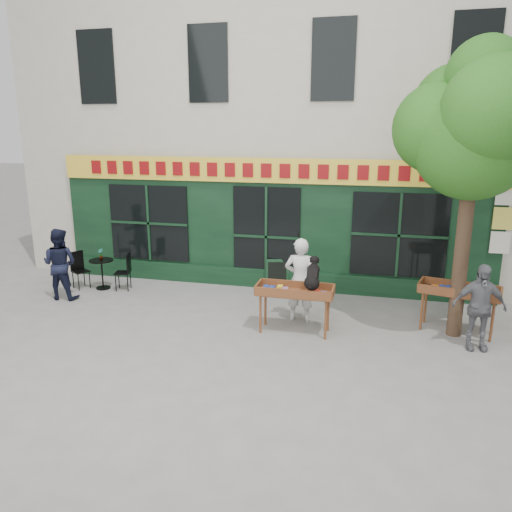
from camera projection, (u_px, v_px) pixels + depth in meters
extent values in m
plane|color=slate|center=(242.00, 320.00, 10.69)|extent=(80.00, 80.00, 0.00)
cube|color=beige|center=(294.00, 94.00, 15.08)|extent=(14.00, 7.00, 10.00)
cube|color=black|center=(267.00, 226.00, 12.57)|extent=(11.00, 0.16, 3.20)
cube|color=yellow|center=(267.00, 170.00, 12.10)|extent=(11.00, 0.06, 0.60)
cube|color=maroon|center=(266.00, 171.00, 12.06)|extent=(9.60, 0.03, 0.34)
cube|color=black|center=(266.00, 278.00, 12.81)|extent=(11.00, 0.10, 0.50)
cube|color=black|center=(266.00, 237.00, 12.54)|extent=(1.70, 0.05, 2.50)
cube|color=black|center=(149.00, 223.00, 13.23)|extent=(2.20, 0.05, 2.00)
cube|color=black|center=(399.00, 235.00, 11.74)|extent=(2.20, 0.05, 2.00)
cube|color=silver|center=(500.00, 243.00, 11.21)|extent=(0.42, 0.02, 0.50)
cube|color=#E5D14C|center=(503.00, 219.00, 11.08)|extent=(0.42, 0.02, 0.50)
cube|color=silver|center=(506.00, 194.00, 10.94)|extent=(0.42, 0.02, 0.50)
cylinder|color=#382619|center=(462.00, 247.00, 9.52)|extent=(0.28, 0.28, 3.60)
sphere|color=#1D5814|center=(474.00, 140.00, 9.02)|extent=(2.20, 2.20, 2.20)
sphere|color=#1D5814|center=(439.00, 128.00, 9.29)|extent=(1.70, 1.70, 1.70)
sphere|color=#1D5814|center=(496.00, 110.00, 8.28)|extent=(1.80, 1.80, 1.80)
sphere|color=#1D5814|center=(455.00, 106.00, 9.50)|extent=(1.60, 1.60, 1.60)
sphere|color=#1D5814|center=(486.00, 76.00, 8.81)|extent=(1.40, 1.40, 1.40)
cylinder|color=brown|center=(260.00, 314.00, 9.95)|extent=(0.05, 0.05, 0.80)
cylinder|color=brown|center=(326.00, 320.00, 9.64)|extent=(0.05, 0.05, 0.80)
cylinder|color=brown|center=(265.00, 307.00, 10.36)|extent=(0.05, 0.05, 0.80)
cylinder|color=brown|center=(328.00, 312.00, 10.05)|extent=(0.05, 0.05, 0.80)
cube|color=brown|center=(295.00, 293.00, 9.90)|extent=(1.50, 0.58, 0.05)
cube|color=brown|center=(292.00, 294.00, 9.60)|extent=(1.50, 0.04, 0.18)
cube|color=brown|center=(297.00, 285.00, 10.15)|extent=(1.50, 0.04, 0.18)
cube|color=brown|center=(295.00, 290.00, 9.88)|extent=(1.30, 0.40, 0.06)
imported|color=silver|center=(300.00, 280.00, 10.49)|extent=(0.66, 0.43, 1.81)
cylinder|color=brown|center=(422.00, 311.00, 10.12)|extent=(0.05, 0.05, 0.80)
cylinder|color=brown|center=(492.00, 322.00, 9.53)|extent=(0.05, 0.05, 0.80)
cylinder|color=brown|center=(425.00, 304.00, 10.49)|extent=(0.05, 0.05, 0.80)
cylinder|color=brown|center=(493.00, 315.00, 9.91)|extent=(0.05, 0.05, 0.80)
cube|color=brown|center=(459.00, 293.00, 9.91)|extent=(1.59, 0.92, 0.05)
cube|color=brown|center=(458.00, 294.00, 9.64)|extent=(1.47, 0.40, 0.18)
cube|color=brown|center=(461.00, 285.00, 10.14)|extent=(1.47, 0.40, 0.18)
cube|color=brown|center=(460.00, 290.00, 9.89)|extent=(1.36, 0.70, 0.06)
imported|color=slate|center=(479.00, 307.00, 9.15)|extent=(1.00, 0.50, 1.64)
cylinder|color=black|center=(103.00, 288.00, 12.80)|extent=(0.36, 0.36, 0.03)
cylinder|color=black|center=(102.00, 274.00, 12.71)|extent=(0.04, 0.04, 0.72)
cylinder|color=black|center=(101.00, 260.00, 12.62)|extent=(0.60, 0.60, 0.03)
cube|color=black|center=(81.00, 271.00, 12.73)|extent=(0.49, 0.49, 0.03)
cube|color=black|center=(77.00, 261.00, 12.78)|extent=(0.21, 0.32, 0.50)
cylinder|color=black|center=(79.00, 282.00, 12.58)|extent=(0.02, 0.02, 0.44)
cylinder|color=black|center=(90.00, 280.00, 12.79)|extent=(0.02, 0.02, 0.44)
cylinder|color=black|center=(73.00, 280.00, 12.78)|extent=(0.02, 0.02, 0.44)
cylinder|color=black|center=(84.00, 277.00, 12.99)|extent=(0.02, 0.02, 0.44)
cube|color=black|center=(123.00, 273.00, 12.61)|extent=(0.44, 0.44, 0.03)
cube|color=black|center=(129.00, 263.00, 12.55)|extent=(0.12, 0.36, 0.50)
cylinder|color=black|center=(119.00, 280.00, 12.81)|extent=(0.02, 0.02, 0.44)
cylinder|color=black|center=(116.00, 283.00, 12.52)|extent=(0.02, 0.02, 0.44)
cylinder|color=black|center=(131.00, 280.00, 12.81)|extent=(0.02, 0.02, 0.44)
cylinder|color=black|center=(128.00, 283.00, 12.52)|extent=(0.02, 0.02, 0.44)
imported|color=gray|center=(101.00, 254.00, 12.58)|extent=(0.18, 0.14, 0.29)
imported|color=black|center=(60.00, 264.00, 11.87)|extent=(0.88, 0.71, 1.72)
cube|color=black|center=(277.00, 275.00, 12.59)|extent=(0.59, 0.31, 0.79)
cube|color=black|center=(277.00, 275.00, 12.57)|extent=(0.49, 0.27, 0.65)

